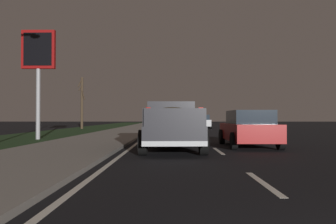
{
  "coord_description": "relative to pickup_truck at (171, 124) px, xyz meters",
  "views": [
    {
      "loc": [
        -1.9,
        1.74,
        1.25
      ],
      "look_at": [
        12.2,
        1.89,
        1.47
      ],
      "focal_mm": 36.06,
      "sensor_mm": 36.0,
      "label": 1
    }
  ],
  "objects": [
    {
      "name": "ground",
      "position": [
        15.95,
        -1.75,
        -0.98
      ],
      "size": [
        144.0,
        144.0,
        0.0
      ],
      "primitive_type": "plane",
      "color": "black"
    },
    {
      "name": "sidewalk_shoulder",
      "position": [
        15.95,
        3.95,
        -0.92
      ],
      "size": [
        108.0,
        4.0,
        0.12
      ],
      "primitive_type": "cube",
      "color": "gray",
      "rests_on": "ground"
    },
    {
      "name": "grass_verge",
      "position": [
        15.95,
        8.95,
        -0.98
      ],
      "size": [
        108.0,
        6.0,
        0.01
      ],
      "primitive_type": "cube",
      "color": "#1E3819",
      "rests_on": "ground"
    },
    {
      "name": "lane_markings",
      "position": [
        17.9,
        0.8,
        -0.98
      ],
      "size": [
        108.0,
        3.54,
        0.01
      ],
      "color": "silver",
      "rests_on": "ground"
    },
    {
      "name": "pickup_truck",
      "position": [
        0.0,
        0.0,
        0.0
      ],
      "size": [
        5.49,
        2.42,
        1.87
      ],
      "color": "#232328",
      "rests_on": "ground"
    },
    {
      "name": "sedan_silver",
      "position": [
        24.75,
        -3.34,
        -0.2
      ],
      "size": [
        4.42,
        2.05,
        1.54
      ],
      "color": "#B2B5BA",
      "rests_on": "ground"
    },
    {
      "name": "sedan_red",
      "position": [
        1.46,
        -3.3,
        -0.2
      ],
      "size": [
        4.41,
        2.03,
        1.54
      ],
      "color": "maroon",
      "rests_on": "ground"
    },
    {
      "name": "gas_price_sign",
      "position": [
        6.09,
        7.57,
        3.65
      ],
      "size": [
        0.27,
        1.9,
        6.22
      ],
      "color": "#99999E",
      "rests_on": "ground"
    },
    {
      "name": "bare_tree_far",
      "position": [
        23.64,
        9.76,
        1.96
      ],
      "size": [
        1.13,
        0.79,
        5.62
      ],
      "color": "#423323",
      "rests_on": "ground"
    }
  ]
}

